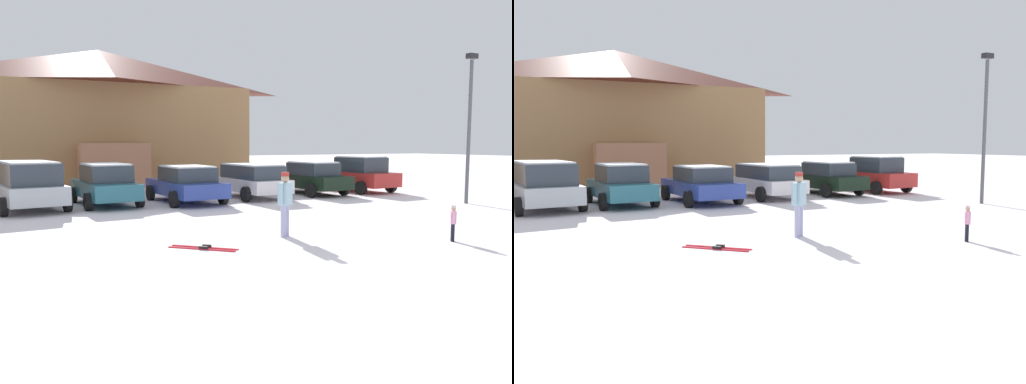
% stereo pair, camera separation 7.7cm
% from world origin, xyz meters
% --- Properties ---
extents(ground, '(160.00, 160.00, 0.00)m').
position_xyz_m(ground, '(0.00, 0.00, 0.00)').
color(ground, white).
extents(ski_lodge, '(17.75, 10.04, 8.07)m').
position_xyz_m(ski_lodge, '(-0.75, 26.50, 4.09)').
color(ski_lodge, '#9E7348').
rests_on(ski_lodge, ground).
extents(parked_silver_wagon, '(2.66, 4.81, 1.76)m').
position_xyz_m(parked_silver_wagon, '(-5.57, 14.18, 0.94)').
color(parked_silver_wagon, '#B4BEC5').
rests_on(parked_silver_wagon, ground).
extents(parked_teal_hatchback, '(2.29, 4.50, 1.63)m').
position_xyz_m(parked_teal_hatchback, '(-2.84, 14.24, 0.82)').
color(parked_teal_hatchback, '#2B6C7D').
rests_on(parked_teal_hatchback, ground).
extents(parked_blue_hatchback, '(2.38, 4.63, 1.50)m').
position_xyz_m(parked_blue_hatchback, '(0.22, 13.64, 0.78)').
color(parked_blue_hatchback, '#2E439E').
rests_on(parked_blue_hatchback, ground).
extents(parked_white_suv, '(2.30, 4.18, 1.50)m').
position_xyz_m(parked_white_suv, '(3.34, 13.91, 0.82)').
color(parked_white_suv, white).
rests_on(parked_white_suv, ground).
extents(parked_black_sedan, '(2.26, 4.43, 1.54)m').
position_xyz_m(parked_black_sedan, '(6.62, 14.17, 0.79)').
color(parked_black_sedan, black).
rests_on(parked_black_sedan, ground).
extents(parked_red_sedan, '(2.47, 4.23, 1.76)m').
position_xyz_m(parked_red_sedan, '(9.42, 14.11, 0.88)').
color(parked_red_sedan, red).
rests_on(parked_red_sedan, ground).
extents(skier_child_in_pink_snowsuit, '(0.24, 0.26, 0.89)m').
position_xyz_m(skier_child_in_pink_snowsuit, '(3.33, 2.99, 0.50)').
color(skier_child_in_pink_snowsuit, black).
rests_on(skier_child_in_pink_snowsuit, ground).
extents(skier_adult_in_blue_parka, '(0.53, 0.43, 1.67)m').
position_xyz_m(skier_adult_in_blue_parka, '(-0.01, 5.42, 0.94)').
color(skier_adult_in_blue_parka, '#A7A9D1').
rests_on(skier_adult_in_blue_parka, ground).
extents(pair_of_skis, '(1.36, 1.37, 0.08)m').
position_xyz_m(pair_of_skis, '(-2.42, 5.00, 0.02)').
color(pair_of_skis, red).
rests_on(pair_of_skis, ground).
extents(lamp_post, '(0.44, 0.24, 5.87)m').
position_xyz_m(lamp_post, '(10.08, 8.20, 3.29)').
color(lamp_post, '#515459').
rests_on(lamp_post, ground).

